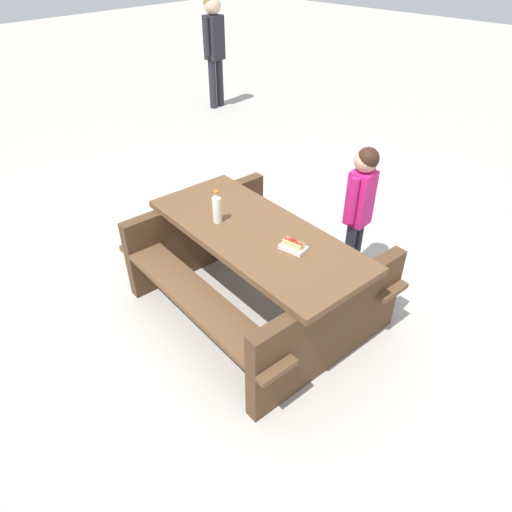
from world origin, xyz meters
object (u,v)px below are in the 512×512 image
(child_in_coat, at_px, (360,199))
(bystander_adult, at_px, (214,38))
(picnic_table, at_px, (256,264))
(hotdog_tray, at_px, (293,246))
(soda_bottle, at_px, (217,208))

(child_in_coat, height_order, bystander_adult, bystander_adult)
(picnic_table, height_order, bystander_adult, bystander_adult)
(picnic_table, bearing_deg, hotdog_tray, 1.51)
(child_in_coat, distance_m, bystander_adult, 4.96)
(picnic_table, relative_size, bystander_adult, 1.14)
(soda_bottle, height_order, hotdog_tray, soda_bottle)
(bystander_adult, bearing_deg, soda_bottle, -41.88)
(picnic_table, xyz_separation_m, bystander_adult, (-4.05, 3.26, 0.65))
(picnic_table, relative_size, soda_bottle, 7.45)
(hotdog_tray, height_order, child_in_coat, child_in_coat)
(picnic_table, distance_m, soda_bottle, 0.53)
(hotdog_tray, bearing_deg, bystander_adult, 143.54)
(child_in_coat, relative_size, bystander_adult, 0.71)
(soda_bottle, xyz_separation_m, bystander_adult, (-3.75, 3.36, 0.22))
(hotdog_tray, distance_m, child_in_coat, 0.89)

